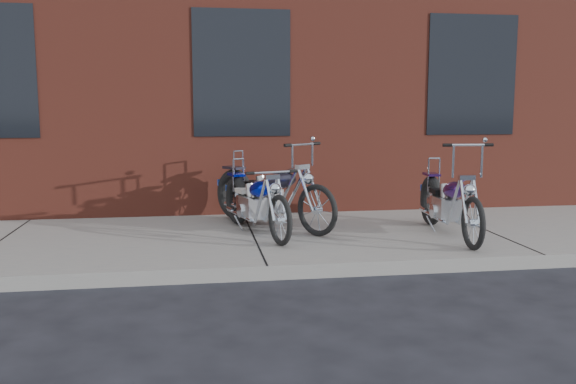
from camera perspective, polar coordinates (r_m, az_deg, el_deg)
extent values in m
plane|color=black|center=(6.16, -1.92, -8.30)|extent=(120.00, 120.00, 0.00)
cube|color=gray|center=(7.59, -3.28, -4.60)|extent=(22.00, 3.00, 0.15)
cube|color=brown|center=(14.07, -6.08, 17.26)|extent=(22.00, 10.00, 8.00)
torus|color=black|center=(8.24, 13.54, -0.92)|extent=(0.17, 0.67, 0.66)
torus|color=black|center=(6.91, 17.35, -3.03)|extent=(0.10, 0.60, 0.60)
cube|color=gray|center=(7.69, 14.93, -1.66)|extent=(0.28, 0.39, 0.28)
ellipsoid|color=#482273|center=(7.41, 15.69, 0.05)|extent=(0.27, 0.52, 0.28)
cube|color=black|center=(7.89, 14.39, -0.05)|extent=(0.24, 0.27, 0.06)
cylinder|color=silver|center=(6.97, 17.07, -0.90)|extent=(0.05, 0.27, 0.50)
cylinder|color=silver|center=(7.02, 16.93, 4.19)|extent=(0.51, 0.06, 0.03)
cylinder|color=silver|center=(8.12, 13.79, 1.45)|extent=(0.02, 0.02, 0.44)
cylinder|color=silver|center=(7.94, 15.16, -2.26)|extent=(0.10, 0.83, 0.04)
torus|color=black|center=(8.11, -4.48, -0.89)|extent=(0.30, 0.66, 0.65)
torus|color=black|center=(6.82, -0.28, -2.85)|extent=(0.22, 0.58, 0.59)
cube|color=gray|center=(7.58, -2.94, -1.58)|extent=(0.35, 0.42, 0.27)
ellipsoid|color=#0718D7|center=(7.31, -2.21, 0.15)|extent=(0.37, 0.55, 0.28)
cube|color=beige|center=(7.77, -3.60, 0.01)|extent=(0.28, 0.30, 0.05)
cylinder|color=silver|center=(6.88, -0.68, -0.73)|extent=(0.11, 0.26, 0.49)
cylinder|color=silver|center=(6.94, -1.06, 1.79)|extent=(0.49, 0.16, 0.03)
cylinder|color=silver|center=(8.00, -4.32, 1.48)|extent=(0.02, 0.02, 0.44)
cylinder|color=silver|center=(7.82, -2.74, -2.16)|extent=(0.27, 0.80, 0.04)
torus|color=black|center=(8.45, -4.34, -0.33)|extent=(0.53, 0.66, 0.71)
torus|color=black|center=(7.36, 3.59, -1.85)|extent=(0.44, 0.56, 0.64)
cube|color=gray|center=(7.98, -1.37, -0.87)|extent=(0.46, 0.48, 0.30)
ellipsoid|color=#2B2937|center=(7.75, 0.04, 1.00)|extent=(0.53, 0.59, 0.30)
cube|color=black|center=(8.14, -2.62, 0.71)|extent=(0.36, 0.36, 0.06)
cylinder|color=silver|center=(7.40, 2.89, 0.26)|extent=(0.20, 0.26, 0.53)
cylinder|color=silver|center=(7.43, 2.21, 4.46)|extent=(0.46, 0.35, 0.03)
cylinder|color=silver|center=(8.34, -4.01, 2.17)|extent=(0.03, 0.03, 0.48)
cylinder|color=silver|center=(8.24, -1.81, -1.50)|extent=(0.57, 0.75, 0.05)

